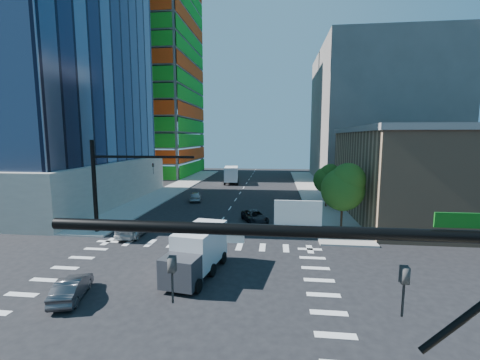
# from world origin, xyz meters

# --- Properties ---
(ground) EXTENTS (160.00, 160.00, 0.00)m
(ground) POSITION_xyz_m (0.00, 0.00, 0.00)
(ground) COLOR black
(ground) RESTS_ON ground
(road_markings) EXTENTS (20.00, 20.00, 0.01)m
(road_markings) POSITION_xyz_m (0.00, 0.00, 0.01)
(road_markings) COLOR silver
(road_markings) RESTS_ON ground
(sidewalk_ne) EXTENTS (5.00, 60.00, 0.15)m
(sidewalk_ne) POSITION_xyz_m (12.50, 40.00, 0.07)
(sidewalk_ne) COLOR gray
(sidewalk_ne) RESTS_ON ground
(sidewalk_nw) EXTENTS (5.00, 60.00, 0.15)m
(sidewalk_nw) POSITION_xyz_m (-12.50, 40.00, 0.07)
(sidewalk_nw) COLOR gray
(sidewalk_nw) RESTS_ON ground
(construction_building) EXTENTS (25.16, 34.50, 70.60)m
(construction_building) POSITION_xyz_m (-27.41, 61.93, 24.61)
(construction_building) COLOR slate
(construction_building) RESTS_ON ground
(commercial_building) EXTENTS (20.50, 22.50, 10.60)m
(commercial_building) POSITION_xyz_m (25.00, 22.00, 5.31)
(commercial_building) COLOR #906F53
(commercial_building) RESTS_ON ground
(bg_building_ne) EXTENTS (24.00, 30.00, 28.00)m
(bg_building_ne) POSITION_xyz_m (27.00, 55.00, 14.00)
(bg_building_ne) COLOR #625C58
(bg_building_ne) RESTS_ON ground
(signal_mast_nw) EXTENTS (10.20, 0.40, 9.00)m
(signal_mast_nw) POSITION_xyz_m (-10.00, 11.50, 5.49)
(signal_mast_nw) COLOR black
(signal_mast_nw) RESTS_ON sidewalk_nw
(tree_south) EXTENTS (4.16, 4.16, 6.82)m
(tree_south) POSITION_xyz_m (12.63, 13.90, 4.69)
(tree_south) COLOR #382316
(tree_south) RESTS_ON sidewalk_ne
(tree_north) EXTENTS (3.54, 3.52, 5.78)m
(tree_north) POSITION_xyz_m (12.93, 25.90, 3.99)
(tree_north) COLOR #382316
(tree_north) RESTS_ON sidewalk_ne
(car_nb_far) EXTENTS (3.69, 5.12, 1.29)m
(car_nb_far) POSITION_xyz_m (3.79, 17.19, 0.65)
(car_nb_far) COLOR black
(car_nb_far) RESTS_ON ground
(car_sb_near) EXTENTS (2.14, 5.22, 1.51)m
(car_sb_near) POSITION_xyz_m (-7.44, 11.14, 0.76)
(car_sb_near) COLOR #B6B6B6
(car_sb_near) RESTS_ON ground
(car_sb_mid) EXTENTS (2.44, 4.35, 1.40)m
(car_sb_mid) POSITION_xyz_m (-5.78, 28.26, 0.70)
(car_sb_mid) COLOR #9EA1A5
(car_sb_mid) RESTS_ON ground
(car_sb_cross) EXTENTS (2.34, 4.11, 1.28)m
(car_sb_cross) POSITION_xyz_m (-5.70, -1.07, 0.64)
(car_sb_cross) COLOR #424146
(car_sb_cross) RESTS_ON ground
(box_truck_near) EXTENTS (3.45, 6.26, 3.11)m
(box_truck_near) POSITION_xyz_m (0.71, 2.82, 1.38)
(box_truck_near) COLOR black
(box_truck_near) RESTS_ON ground
(box_truck_far) EXTENTS (3.50, 6.91, 3.49)m
(box_truck_far) POSITION_xyz_m (-3.13, 47.68, 1.55)
(box_truck_far) COLOR black
(box_truck_far) RESTS_ON ground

